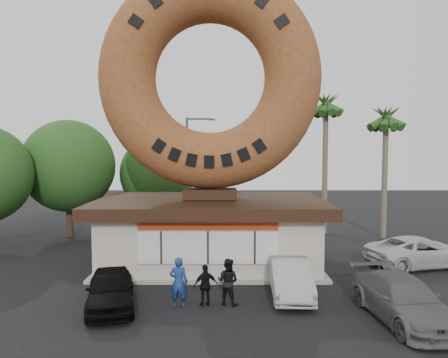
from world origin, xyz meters
The scene contains 15 objects.
ground centered at (0.00, 0.00, 0.00)m, with size 90.00×90.00×0.00m, color black.
donut_shop centered at (0.00, 5.98, 1.77)m, with size 11.20×7.20×3.80m.
giant_donut centered at (0.00, 6.00, 9.20)m, with size 10.79×10.79×2.75m, color #9B542D.
tree_west centered at (-9.50, 13.00, 4.64)m, with size 6.00×6.00×7.65m.
tree_mid centered at (-4.00, 15.00, 4.02)m, with size 5.20×5.20×6.63m.
palm_near centered at (7.50, 14.00, 8.41)m, with size 2.60×2.60×9.75m.
palm_far centered at (11.00, 12.50, 7.48)m, with size 2.60×2.60×8.75m.
street_lamp centered at (-1.86, 16.00, 4.48)m, with size 2.11×0.20×8.00m.
person_left centered at (-0.97, 0.12, 0.92)m, with size 0.67×0.44×1.84m, color navy.
person_center centered at (0.83, 0.36, 0.87)m, with size 0.84×0.66×1.74m, color black.
person_right centered at (0.01, 0.23, 0.77)m, with size 0.90×0.38×1.54m, color black.
car_black centered at (-3.43, 0.02, 0.70)m, with size 1.65×4.09×1.39m, color black.
car_silver centered at (3.30, 1.39, 0.70)m, with size 1.48×4.25×1.40m, color #AAA9AF.
car_grey centered at (6.72, -1.11, 0.72)m, with size 2.01×4.95×1.44m, color slate.
car_white centered at (10.30, 5.61, 0.74)m, with size 2.44×5.30×1.47m, color silver.
Camera 1 is at (0.71, -15.46, 5.78)m, focal length 35.00 mm.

